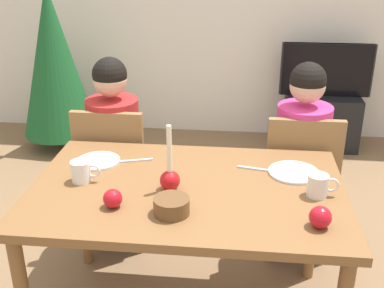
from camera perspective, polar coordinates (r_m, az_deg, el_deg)
dining_table at (r=2.18m, az=-0.56°, el=-6.98°), size 1.40×0.90×0.75m
chair_left at (r=2.87m, az=-9.18°, el=-2.92°), size 0.40×0.40×0.90m
chair_right at (r=2.80m, az=12.64°, el=-3.91°), size 0.40×0.40×0.90m
person_left_child at (r=2.88m, az=-9.09°, el=-1.60°), size 0.30×0.30×1.17m
person_right_child at (r=2.81m, az=12.67°, el=-2.56°), size 0.30×0.30×1.17m
tv_stand at (r=4.50m, az=15.05°, el=2.72°), size 0.64×0.40×0.48m
tv at (r=4.37m, az=15.70°, el=8.49°), size 0.79×0.05×0.46m
christmas_tree at (r=4.34m, az=-16.08°, el=9.46°), size 0.65×0.65×1.52m
candle_centerpiece at (r=2.09m, az=-2.65°, el=-3.89°), size 0.09×0.09×0.30m
plate_left at (r=2.41m, az=-11.09°, el=-1.99°), size 0.21×0.21×0.01m
plate_right at (r=2.30m, az=11.99°, el=-3.31°), size 0.24×0.24×0.01m
mug_left at (r=2.22m, az=-12.96°, el=-3.16°), size 0.13×0.09×0.10m
mug_right at (r=2.12m, az=14.80°, el=-4.78°), size 0.13×0.09×0.10m
fork_left at (r=2.39m, az=-6.84°, el=-1.97°), size 0.18×0.07×0.01m
fork_right at (r=2.31m, az=7.58°, el=-2.95°), size 0.18×0.05×0.01m
bowl_walnuts at (r=1.93m, az=-2.45°, el=-7.36°), size 0.15×0.15×0.07m
apple_near_candle at (r=1.91m, az=15.01°, el=-8.40°), size 0.09×0.09×0.09m
apple_by_left_plate at (r=2.00m, az=-9.41°, el=-6.41°), size 0.08×0.08×0.08m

